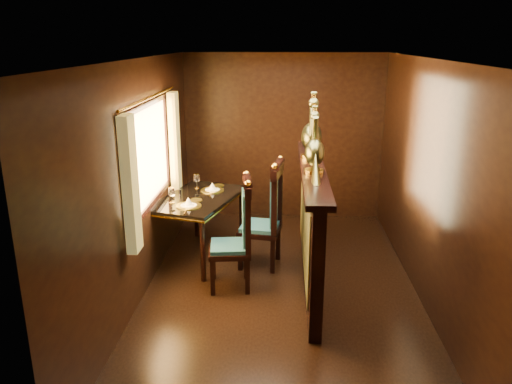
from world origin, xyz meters
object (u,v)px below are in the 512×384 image
Objects in this scene: dining_table at (198,202)px; chair_left at (240,230)px; peacock_left at (315,141)px; peacock_right at (312,124)px; chair_right at (270,212)px.

chair_left is (0.60, -0.78, -0.05)m from dining_table.
peacock_left is at bearing -14.55° from dining_table.
peacock_left reaches higher than chair_left.
chair_left is 1.66× the size of peacock_right.
peacock_left is at bearing -43.54° from chair_right.
peacock_left is (0.78, -0.05, 1.02)m from chair_left.
peacock_right is at bearing 9.21° from dining_table.
chair_left is at bearing -110.97° from chair_right.
peacock_right reaches higher than chair_right.
dining_table is 1.73m from peacock_right.
peacock_right reaches higher than dining_table.
peacock_right reaches higher than peacock_left.
chair_right is at bearing -173.83° from peacock_right.
dining_table is at bearing 172.71° from peacock_right.
chair_right is (0.91, -0.23, -0.02)m from dining_table.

